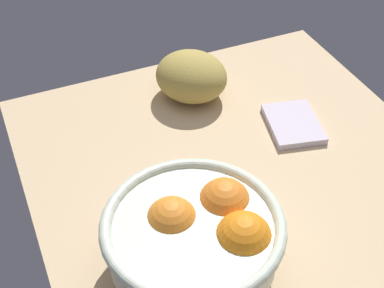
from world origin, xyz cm
name	(u,v)px	position (x,y,z in cm)	size (l,w,h in cm)	color
ground_plane	(258,205)	(0.00, 0.00, -1.50)	(79.07, 64.34, 3.00)	#D3B385
fruit_bowl	(198,234)	(7.36, -13.33, 6.43)	(23.22, 23.22, 11.04)	silver
bread_loaf	(191,76)	(-27.63, 0.81, 4.24)	(13.13, 11.80, 8.49)	#AF9646
napkin_folded	(293,124)	(-12.45, 13.35, 0.61)	(11.13, 8.44, 1.23)	silver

